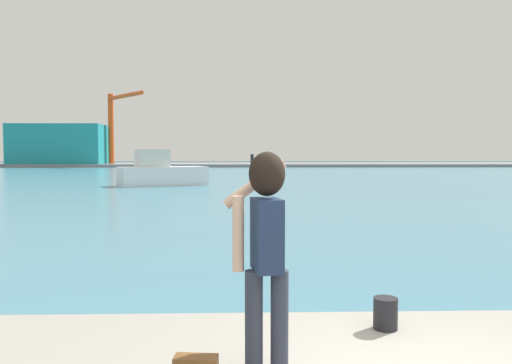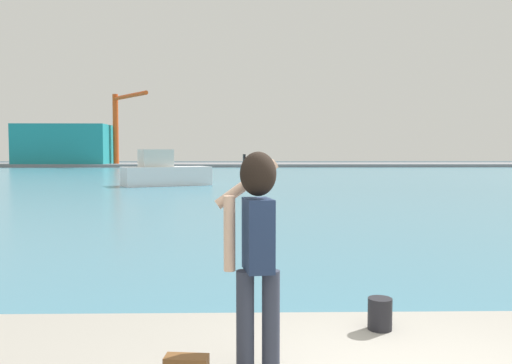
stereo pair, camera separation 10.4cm
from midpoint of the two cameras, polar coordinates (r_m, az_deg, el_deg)
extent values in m
plane|color=#334751|center=(53.39, 0.00, 0.77)|extent=(220.00, 220.00, 0.00)
cube|color=teal|center=(55.39, -0.04, 0.86)|extent=(140.00, 100.00, 0.02)
cube|color=gray|center=(95.36, -0.50, 1.99)|extent=(140.00, 20.00, 0.54)
cylinder|color=#2D3342|center=(4.03, -0.47, -15.77)|extent=(0.14, 0.14, 0.82)
cylinder|color=#2D3342|center=(4.04, 2.48, -15.74)|extent=(0.14, 0.14, 0.82)
cube|color=#1E2D4C|center=(3.87, 1.01, -6.04)|extent=(0.25, 0.37, 0.56)
sphere|color=#E0B293|center=(3.82, 1.02, 0.79)|extent=(0.22, 0.22, 0.22)
ellipsoid|color=black|center=(3.80, 1.03, 0.93)|extent=(0.28, 0.26, 0.34)
cylinder|color=#E0B293|center=(3.86, -2.27, -5.90)|extent=(0.09, 0.09, 0.58)
cylinder|color=#E0B293|center=(4.03, -0.32, -0.22)|extent=(0.53, 0.17, 0.40)
cube|color=black|center=(4.14, -0.63, 2.22)|extent=(0.02, 0.07, 0.14)
cylinder|color=black|center=(5.22, 14.53, -14.35)|extent=(0.24, 0.24, 0.31)
cube|color=white|center=(36.32, -10.12, 0.68)|extent=(6.58, 4.89, 1.34)
cube|color=silver|center=(36.08, -11.30, 2.68)|extent=(2.74, 2.63, 1.22)
cube|color=teal|center=(96.36, -20.99, 4.04)|extent=(16.08, 8.00, 7.02)
cylinder|color=#D84C19|center=(94.88, -15.68, 5.84)|extent=(1.00, 1.00, 12.61)
cylinder|color=#D84C19|center=(90.06, -14.15, 9.52)|extent=(7.97, 9.50, 0.70)
camera|label=1|loc=(0.05, -89.72, 0.02)|focal=35.07mm
camera|label=2|loc=(0.05, 90.28, -0.02)|focal=35.07mm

